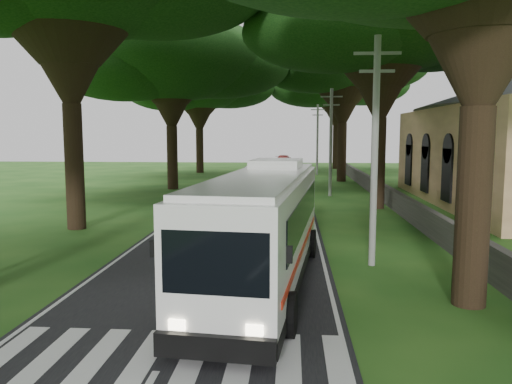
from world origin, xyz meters
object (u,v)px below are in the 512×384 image
object	(u,v)px
coach_bus	(264,225)
distant_car_c	(284,160)
pole_mid	(331,140)
pole_far	(317,138)
distant_car_a	(249,178)
distant_car_b	(265,163)
pole_near	(375,148)

from	to	relation	value
coach_bus	distant_car_c	xyz separation A→B (m)	(-0.39, 60.86, -1.11)
pole_mid	pole_far	world-z (taller)	same
distant_car_a	distant_car_c	xyz separation A→B (m)	(2.69, 30.13, 0.11)
pole_far	distant_car_a	size ratio (longest dim) A/B	2.22
pole_mid	distant_car_b	bearing A→B (deg)	102.27
distant_car_b	distant_car_c	distance (m)	8.53
pole_near	pole_mid	distance (m)	20.00
pole_mid	distant_car_c	xyz separation A→B (m)	(-4.12, 38.35, -3.43)
coach_bus	distant_car_b	distance (m)	52.77
distant_car_a	pole_far	bearing A→B (deg)	-135.85
pole_mid	coach_bus	distance (m)	22.94
pole_mid	distant_car_c	distance (m)	38.72
distant_car_a	distant_car_c	bearing A→B (deg)	-110.92
pole_far	coach_bus	bearing A→B (deg)	-95.01
pole_far	distant_car_c	xyz separation A→B (m)	(-4.12, 18.35, -3.43)
distant_car_b	pole_mid	bearing A→B (deg)	-82.61
coach_bus	distant_car_b	world-z (taller)	coach_bus
coach_bus	pole_near	bearing A→B (deg)	39.94
distant_car_a	distant_car_c	size ratio (longest dim) A/B	0.72
pole_mid	coach_bus	xyz separation A→B (m)	(-3.72, -22.51, -2.32)
coach_bus	pole_far	bearing A→B (deg)	90.93
pole_mid	distant_car_a	size ratio (longest dim) A/B	2.22
pole_near	distant_car_c	xyz separation A→B (m)	(-4.12, 58.35, -3.43)
coach_bus	distant_car_c	distance (m)	60.87
coach_bus	distant_car_a	size ratio (longest dim) A/B	3.30
coach_bus	pole_mid	bearing A→B (deg)	86.54
pole_near	coach_bus	xyz separation A→B (m)	(-3.72, -2.51, -2.32)
pole_far	distant_car_a	xyz separation A→B (m)	(-6.81, -11.78, -3.54)
pole_far	pole_near	bearing A→B (deg)	-90.00
distant_car_a	distant_car_c	world-z (taller)	distant_car_c
distant_car_c	pole_mid	bearing A→B (deg)	104.23
pole_mid	distant_car_a	xyz separation A→B (m)	(-6.81, 8.22, -3.54)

